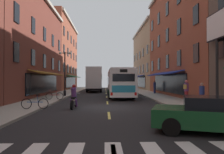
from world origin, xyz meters
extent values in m
cube|color=black|center=(0.00, 0.00, -0.05)|extent=(34.80, 80.00, 0.10)
cube|color=#DBCC4C|center=(0.00, -3.50, 0.00)|extent=(0.14, 2.40, 0.01)
cube|color=#DBCC4C|center=(0.00, 3.00, 0.00)|extent=(0.14, 2.40, 0.01)
cube|color=#DBCC4C|center=(0.00, 9.50, 0.00)|extent=(0.14, 2.40, 0.01)
cube|color=#DBCC4C|center=(0.00, 16.00, 0.00)|extent=(0.14, 2.40, 0.01)
cube|color=#DBCC4C|center=(0.00, 22.50, 0.00)|extent=(0.14, 2.40, 0.01)
cube|color=#DBCC4C|center=(0.00, 29.00, 0.00)|extent=(0.14, 2.40, 0.01)
cube|color=#DBCC4C|center=(0.00, 35.50, 0.00)|extent=(0.14, 2.40, 0.01)
cube|color=#A39E93|center=(-5.90, 0.00, 0.07)|extent=(3.00, 80.00, 0.14)
cube|color=#A39E93|center=(5.90, 0.00, 0.07)|extent=(3.00, 80.00, 0.14)
cube|color=brown|center=(-11.40, 10.00, 6.01)|extent=(8.00, 19.90, 12.02)
cube|color=black|center=(-7.36, 10.00, 1.55)|extent=(0.10, 12.00, 2.10)
cube|color=brown|center=(-6.65, 10.00, 2.75)|extent=(1.38, 11.20, 0.44)
cube|color=black|center=(-7.36, 2.00, 4.20)|extent=(0.10, 1.00, 1.60)
cube|color=black|center=(-7.36, 6.00, 4.20)|extent=(0.10, 1.00, 1.60)
cube|color=black|center=(-7.36, 10.00, 4.20)|extent=(0.10, 1.00, 1.60)
cube|color=black|center=(-7.36, 14.00, 4.20)|extent=(0.10, 1.00, 1.60)
cube|color=black|center=(-7.36, 18.00, 4.20)|extent=(0.10, 1.00, 1.60)
cube|color=black|center=(-7.36, 2.00, 7.40)|extent=(0.10, 1.00, 1.60)
cube|color=black|center=(-7.36, 6.00, 7.40)|extent=(0.10, 1.00, 1.60)
cube|color=black|center=(-7.36, 10.00, 7.40)|extent=(0.10, 1.00, 1.60)
cube|color=black|center=(-7.36, 14.00, 7.40)|extent=(0.10, 1.00, 1.60)
cube|color=black|center=(-7.36, 18.00, 7.40)|extent=(0.10, 1.00, 1.60)
cube|color=brown|center=(-11.40, 30.00, 7.18)|extent=(8.00, 19.90, 14.35)
cube|color=#B2AD9E|center=(-7.30, 30.00, 14.00)|extent=(0.44, 19.40, 0.40)
cube|color=black|center=(-7.36, 30.00, 1.55)|extent=(0.10, 12.00, 2.10)
cube|color=#1E6638|center=(-6.65, 30.00, 2.75)|extent=(1.38, 11.20, 0.44)
cube|color=black|center=(-7.36, 22.00, 4.20)|extent=(0.10, 1.00, 1.60)
cube|color=black|center=(-7.36, 26.00, 4.20)|extent=(0.10, 1.00, 1.60)
cube|color=black|center=(-7.36, 30.00, 4.20)|extent=(0.10, 1.00, 1.60)
cube|color=black|center=(-7.36, 34.00, 4.20)|extent=(0.10, 1.00, 1.60)
cube|color=black|center=(-7.36, 38.00, 4.20)|extent=(0.10, 1.00, 1.60)
cube|color=black|center=(-7.36, 22.00, 7.40)|extent=(0.10, 1.00, 1.60)
cube|color=black|center=(-7.36, 26.00, 7.40)|extent=(0.10, 1.00, 1.60)
cube|color=black|center=(-7.36, 30.00, 7.40)|extent=(0.10, 1.00, 1.60)
cube|color=black|center=(-7.36, 34.00, 7.40)|extent=(0.10, 1.00, 1.60)
cube|color=black|center=(-7.36, 38.00, 7.40)|extent=(0.10, 1.00, 1.60)
cube|color=black|center=(-7.36, 22.00, 10.60)|extent=(0.10, 1.00, 1.60)
cube|color=black|center=(-7.36, 26.00, 10.60)|extent=(0.10, 1.00, 1.60)
cube|color=black|center=(-7.36, 30.00, 10.60)|extent=(0.10, 1.00, 1.60)
cube|color=black|center=(-7.36, 34.00, 10.60)|extent=(0.10, 1.00, 1.60)
cube|color=black|center=(-7.36, 38.00, 10.60)|extent=(0.10, 1.00, 1.60)
cube|color=black|center=(7.36, -2.00, 4.20)|extent=(0.10, 1.00, 1.60)
cube|color=brown|center=(11.40, 10.00, 7.20)|extent=(8.00, 19.90, 14.40)
cube|color=black|center=(7.36, 10.00, 1.55)|extent=(0.10, 12.00, 2.10)
cube|color=navy|center=(6.65, 10.00, 2.75)|extent=(1.38, 11.20, 0.44)
cube|color=black|center=(7.36, 2.00, 4.20)|extent=(0.10, 1.00, 1.60)
cube|color=black|center=(7.36, 6.00, 4.20)|extent=(0.10, 1.00, 1.60)
cube|color=black|center=(7.36, 10.00, 4.20)|extent=(0.10, 1.00, 1.60)
cube|color=black|center=(7.36, 14.00, 4.20)|extent=(0.10, 1.00, 1.60)
cube|color=black|center=(7.36, 18.00, 4.20)|extent=(0.10, 1.00, 1.60)
cube|color=black|center=(7.36, 2.00, 7.40)|extent=(0.10, 1.00, 1.60)
cube|color=black|center=(7.36, 6.00, 7.40)|extent=(0.10, 1.00, 1.60)
cube|color=black|center=(7.36, 10.00, 7.40)|extent=(0.10, 1.00, 1.60)
cube|color=black|center=(7.36, 14.00, 7.40)|extent=(0.10, 1.00, 1.60)
cube|color=black|center=(7.36, 18.00, 7.40)|extent=(0.10, 1.00, 1.60)
cube|color=black|center=(7.36, 10.00, 10.60)|extent=(0.10, 1.00, 1.60)
cube|color=black|center=(7.36, 14.00, 10.60)|extent=(0.10, 1.00, 1.60)
cube|color=black|center=(7.36, 18.00, 10.60)|extent=(0.10, 1.00, 1.60)
cube|color=#9E8466|center=(11.40, 30.00, 6.56)|extent=(8.00, 19.90, 13.12)
cube|color=#B2AD9E|center=(7.30, 30.00, 12.77)|extent=(0.44, 19.40, 0.40)
cube|color=black|center=(7.36, 30.00, 1.55)|extent=(0.10, 12.00, 2.10)
cube|color=navy|center=(6.65, 30.00, 2.75)|extent=(1.38, 11.20, 0.44)
cube|color=black|center=(7.36, 22.00, 4.20)|extent=(0.10, 1.00, 1.60)
cube|color=black|center=(7.36, 26.00, 4.20)|extent=(0.10, 1.00, 1.60)
cube|color=black|center=(7.36, 30.00, 4.20)|extent=(0.10, 1.00, 1.60)
cube|color=black|center=(7.36, 34.00, 4.20)|extent=(0.10, 1.00, 1.60)
cube|color=black|center=(7.36, 38.00, 4.20)|extent=(0.10, 1.00, 1.60)
cube|color=black|center=(7.36, 22.00, 7.40)|extent=(0.10, 1.00, 1.60)
cube|color=black|center=(7.36, 26.00, 7.40)|extent=(0.10, 1.00, 1.60)
cube|color=black|center=(7.36, 30.00, 7.40)|extent=(0.10, 1.00, 1.60)
cube|color=black|center=(7.36, 34.00, 7.40)|extent=(0.10, 1.00, 1.60)
cube|color=black|center=(7.36, 38.00, 7.40)|extent=(0.10, 1.00, 1.60)
cylinder|color=black|center=(7.05, -1.81, 2.41)|extent=(0.18, 0.18, 4.53)
cylinder|color=black|center=(7.05, -1.81, 0.26)|extent=(0.40, 0.40, 0.24)
cube|color=black|center=(7.05, -1.81, 5.50)|extent=(0.10, 2.53, 1.82)
cube|color=white|center=(6.99, -1.81, 5.50)|extent=(0.04, 2.37, 1.66)
cube|color=white|center=(7.11, -1.81, 5.50)|extent=(0.04, 2.37, 1.66)
cube|color=white|center=(1.50, 9.61, 1.69)|extent=(2.56, 11.37, 2.68)
cube|color=silver|center=(1.50, 9.61, 3.09)|extent=(2.36, 10.17, 0.16)
cube|color=black|center=(1.50, 9.91, 1.88)|extent=(2.60, 8.97, 0.96)
cube|color=#19723F|center=(1.50, 9.61, 0.60)|extent=(2.59, 10.97, 0.36)
cube|color=black|center=(1.51, 15.25, 1.88)|extent=(2.25, 0.12, 1.10)
cube|color=black|center=(1.49, 3.97, 2.18)|extent=(2.05, 0.12, 0.70)
cube|color=teal|center=(1.49, 3.96, 1.15)|extent=(2.15, 0.10, 0.64)
cube|color=black|center=(1.49, 3.96, 2.81)|extent=(0.70, 0.10, 0.28)
cube|color=red|center=(0.40, 3.95, 0.70)|extent=(0.20, 0.08, 0.28)
cube|color=red|center=(2.59, 3.95, 0.70)|extent=(0.20, 0.08, 0.28)
cylinder|color=black|center=(0.33, 13.30, 0.50)|extent=(0.30, 1.00, 1.00)
cylinder|color=black|center=(2.68, 13.29, 0.50)|extent=(0.30, 1.00, 1.00)
cylinder|color=black|center=(0.32, 6.43, 0.50)|extent=(0.30, 1.00, 1.00)
cylinder|color=black|center=(2.67, 6.43, 0.50)|extent=(0.30, 1.00, 1.00)
cube|color=white|center=(-2.03, 23.40, 1.55)|extent=(2.36, 2.53, 2.40)
cube|color=black|center=(-2.06, 24.59, 2.40)|extent=(2.00, 0.15, 0.80)
cube|color=silver|center=(-1.93, 19.18, 2.34)|extent=(2.54, 6.01, 3.29)
cube|color=#196633|center=(-0.71, 19.21, 2.51)|extent=(0.14, 3.58, 0.90)
cube|color=black|center=(-1.96, 20.42, 0.55)|extent=(2.09, 8.08, 0.24)
cylinder|color=black|center=(-3.13, 23.17, 0.45)|extent=(0.30, 0.91, 0.90)
cylinder|color=black|center=(-0.93, 23.22, 0.45)|extent=(0.30, 0.91, 0.90)
cylinder|color=black|center=(-3.01, 18.26, 0.45)|extent=(0.30, 0.91, 0.90)
cylinder|color=black|center=(-0.81, 18.31, 0.45)|extent=(0.30, 0.91, 0.90)
cube|color=#144723|center=(3.73, -7.54, 0.57)|extent=(4.63, 3.18, 0.65)
cube|color=black|center=(3.89, -7.60, 1.10)|extent=(2.73, 2.38, 0.48)
cylinder|color=black|center=(2.09, -7.91, 0.32)|extent=(0.68, 0.42, 0.64)
cylinder|color=black|center=(2.68, -6.23, 0.32)|extent=(0.68, 0.42, 0.64)
cube|color=silver|center=(-2.22, 30.83, 0.59)|extent=(1.87, 4.37, 0.70)
cube|color=black|center=(-2.22, 30.65, 1.18)|extent=(1.71, 2.36, 0.53)
cube|color=red|center=(-2.98, 28.66, 0.84)|extent=(0.20, 0.06, 0.14)
cube|color=red|center=(-1.47, 28.66, 0.84)|extent=(0.20, 0.06, 0.14)
cylinder|color=black|center=(-3.10, 32.31, 0.32)|extent=(0.22, 0.64, 0.64)
cylinder|color=black|center=(-1.34, 32.31, 0.32)|extent=(0.22, 0.64, 0.64)
cylinder|color=black|center=(-3.11, 29.34, 0.32)|extent=(0.22, 0.64, 0.64)
cylinder|color=black|center=(-1.34, 29.34, 0.32)|extent=(0.22, 0.64, 0.64)
cylinder|color=black|center=(-2.33, 0.26, 0.31)|extent=(0.13, 0.62, 0.62)
cylinder|color=black|center=(-2.40, -1.19, 0.31)|extent=(0.15, 0.63, 0.62)
cylinder|color=#B2B2B7|center=(-2.33, 0.14, 0.61)|extent=(0.09, 0.33, 0.68)
ellipsoid|color=navy|center=(-2.36, -0.28, 0.81)|extent=(0.35, 0.58, 0.28)
cube|color=black|center=(-2.38, -0.68, 0.74)|extent=(0.29, 0.57, 0.12)
cube|color=#B2B2B7|center=(-2.37, -0.46, 0.40)|extent=(0.26, 0.41, 0.30)
cylinder|color=#B2B2B7|center=(-2.34, 0.04, 1.02)|extent=(0.62, 0.07, 0.04)
cylinder|color=#66387F|center=(-2.37, -0.61, 1.13)|extent=(0.36, 0.47, 0.66)
sphere|color=maroon|center=(-2.37, -0.50, 1.53)|extent=(0.26, 0.26, 0.26)
cylinder|color=#66387F|center=(-2.55, -0.57, 0.40)|extent=(0.16, 0.37, 0.56)
cylinder|color=#66387F|center=(-2.19, -0.59, 0.40)|extent=(0.16, 0.37, 0.56)
torus|color=black|center=(-5.44, 4.73, 0.47)|extent=(0.66, 0.15, 0.66)
torus|color=black|center=(-4.40, 4.57, 0.47)|extent=(0.66, 0.15, 0.66)
cylinder|color=red|center=(-4.92, 4.65, 0.57)|extent=(0.99, 0.19, 0.04)
cylinder|color=red|center=(-4.74, 4.62, 0.75)|extent=(0.14, 0.06, 0.50)
cube|color=black|center=(-4.72, 4.62, 1.02)|extent=(0.22, 0.15, 0.06)
cylinder|color=red|center=(-5.36, 4.72, 1.02)|extent=(0.10, 0.48, 0.03)
torus|color=black|center=(-5.16, -1.77, 0.47)|extent=(0.66, 0.05, 0.66)
torus|color=black|center=(-4.11, -1.76, 0.47)|extent=(0.66, 0.05, 0.66)
cylinder|color=#194CA5|center=(-4.64, -1.77, 0.57)|extent=(1.00, 0.04, 0.04)
cylinder|color=#194CA5|center=(-4.46, -1.77, 0.75)|extent=(0.14, 0.04, 0.50)
cube|color=black|center=(-4.44, -1.77, 1.02)|extent=(0.20, 0.12, 0.06)
cylinder|color=#194CA5|center=(-5.08, -1.77, 1.02)|extent=(0.03, 0.48, 0.03)
cylinder|color=maroon|center=(6.55, 2.07, 0.59)|extent=(0.28, 0.28, 0.89)
cylinder|color=#66387F|center=(6.55, 2.07, 1.37)|extent=(0.36, 0.36, 0.69)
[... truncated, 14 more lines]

